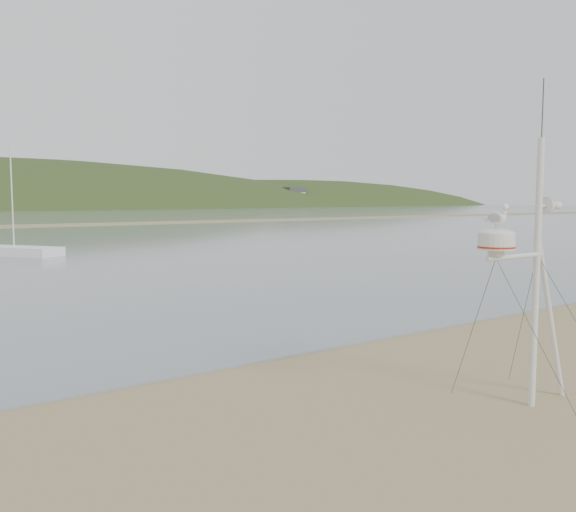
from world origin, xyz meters
TOP-DOWN VIEW (x-y plane):
  - ground at (0.00, 0.00)m, footprint 560.00×560.00m
  - mast_rig at (5.18, -0.59)m, footprint 2.21×2.36m

SIDE VIEW (x-z plane):
  - ground at x=0.00m, z-range 0.00..0.00m
  - mast_rig at x=5.18m, z-range -1.29..3.70m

